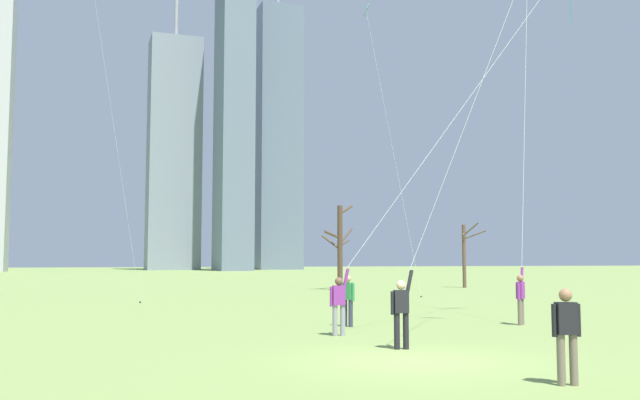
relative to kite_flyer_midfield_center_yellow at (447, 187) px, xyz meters
The scene contains 12 objects.
ground_plane 4.41m from the kite_flyer_midfield_center_yellow, 139.58° to the right, with size 400.00×400.00×0.00m, color #7A934C.
kite_flyer_midfield_center_yellow is the anchor object (origin of this frame).
kite_flyer_midfield_right_orange 8.36m from the kite_flyer_midfield_center_yellow, 42.79° to the left, with size 5.93×6.27×21.28m.
kite_flyer_midfield_left_teal 4.32m from the kite_flyer_midfield_center_yellow, 74.98° to the left, with size 11.17×2.47×14.25m.
bystander_watching_nearby 5.71m from the kite_flyer_midfield_center_yellow, 95.95° to the right, with size 0.50×0.27×1.62m.
bystander_strolling_midfield 6.72m from the kite_flyer_midfield_center_yellow, 92.04° to the left, with size 0.35×0.44×1.62m.
distant_kite_drifting_left_green 32.15m from the kite_flyer_midfield_center_yellow, 70.46° to the left, with size 0.68×7.46×19.55m.
bare_tree_far_right_edge 37.79m from the kite_flyer_midfield_center_yellow, 58.69° to the left, with size 1.81×1.39×4.95m.
bare_tree_rightmost 32.79m from the kite_flyer_midfield_center_yellow, 73.84° to the left, with size 2.61×1.38×6.10m.
skyline_mid_tower_right 139.14m from the kite_flyer_midfield_center_yellow, 85.56° to the left, with size 10.97×8.47×60.10m.
skyline_slender_spire 127.65m from the kite_flyer_midfield_center_yellow, 80.43° to the left, with size 6.38×10.92×66.15m.
skyline_wide_slab 144.08m from the kite_flyer_midfield_center_yellow, 76.19° to the left, with size 9.71×10.53×64.49m.
Camera 1 is at (-6.70, -13.41, 2.10)m, focal length 39.31 mm.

